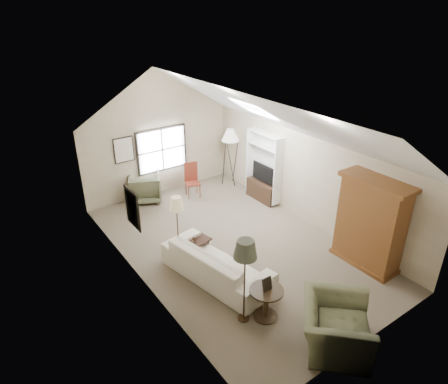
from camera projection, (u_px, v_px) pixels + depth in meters
room_shell at (234, 126)px, 8.93m from camera, size 5.01×8.01×4.00m
window at (162, 150)px, 12.66m from camera, size 1.72×0.08×1.42m
skylight at (254, 109)px, 10.26m from camera, size 0.80×1.20×0.52m
wall_art at (128, 177)px, 10.03m from camera, size 1.97×3.71×0.88m
armoire at (371, 223)px, 9.23m from camera, size 0.60×1.50×2.20m
tv_alcove at (264, 166)px, 12.22m from camera, size 0.32×1.30×2.10m
media_console at (262, 191)px, 12.59m from camera, size 0.34×1.18×0.60m
tv_panel at (263, 173)px, 12.32m from camera, size 0.05×0.90×0.55m
sofa at (216, 263)px, 9.01m from camera, size 1.55×2.86×0.79m
armchair_near at (336, 326)px, 7.21m from camera, size 1.83×1.83×0.90m
armchair_far at (145, 187)px, 12.50m from camera, size 1.27×1.28×0.89m
coffee_table at (192, 250)px, 9.78m from camera, size 0.99×0.68×0.46m
bowl at (192, 241)px, 9.67m from camera, size 0.26×0.26×0.05m
side_table at (266, 303)px, 7.92m from camera, size 0.80×0.80×0.68m
side_chair at (193, 180)px, 12.70m from camera, size 0.54×0.54×1.11m
tripod_lamp at (230, 157)px, 13.36m from camera, size 0.67×0.67×2.00m
dark_lamp at (244, 281)px, 7.59m from camera, size 0.53×0.53×1.89m
tan_lamp at (178, 227)px, 9.54m from camera, size 0.40×0.40×1.70m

